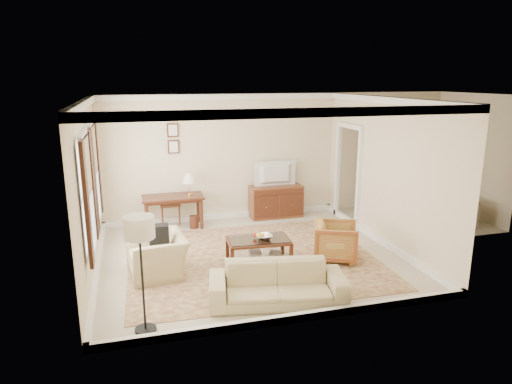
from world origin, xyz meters
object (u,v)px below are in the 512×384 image
striped_armchair (336,240)px  sofa (278,278)px  tv (276,166)px  sideboard (276,201)px  club_armchair (157,249)px  coffee_table (259,244)px  writing_desk (173,201)px

striped_armchair → sofa: (-1.54, -1.27, 0.01)m
tv → striped_armchair: bearing=94.7°
sideboard → striped_armchair: striped_armchair is taller
tv → club_armchair: size_ratio=0.91×
sideboard → coffee_table: 2.86m
club_armchair → sofa: (1.64, -1.49, -0.07)m
coffee_table → writing_desk: bearing=117.3°
sofa → coffee_table: bearing=95.7°
writing_desk → tv: size_ratio=1.39×
sideboard → club_armchair: size_ratio=1.18×
writing_desk → striped_armchair: 3.77m
striped_armchair → club_armchair: bearing=109.7°
tv → club_armchair: 3.99m
coffee_table → striped_armchair: 1.42m
writing_desk → tv: bearing=3.4°
sideboard → tv: 0.86m
sideboard → club_armchair: 3.93m
tv → striped_armchair: tv is taller
tv → striped_armchair: size_ratio=1.24×
sideboard → sofa: 4.29m
sofa → club_armchair: bearing=148.7°
writing_desk → striped_armchair: (2.66, -2.66, -0.23)m
striped_armchair → writing_desk: bearing=68.7°
club_armchair → sideboard: bearing=125.0°
striped_armchair → coffee_table: bearing=105.0°
sideboard → sofa: bearing=-107.7°
coffee_table → club_armchair: (-1.77, 0.01, 0.10)m
striped_armchair → sofa: bearing=153.2°
sideboard → coffee_table: size_ratio=1.08×
writing_desk → tv: 2.52m
writing_desk → sideboard: sideboard is taller
writing_desk → club_armchair: size_ratio=1.26×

